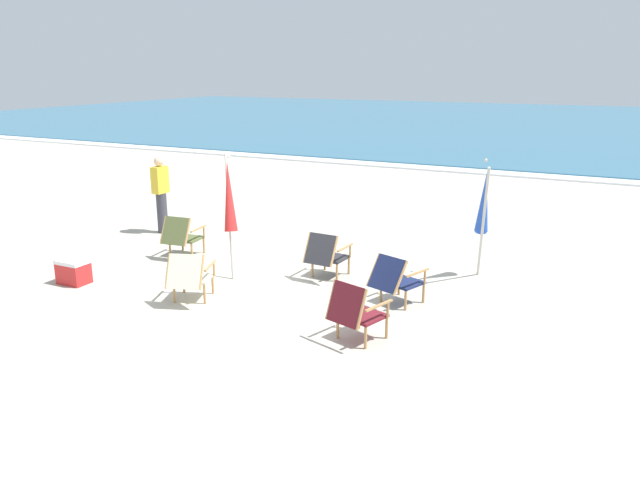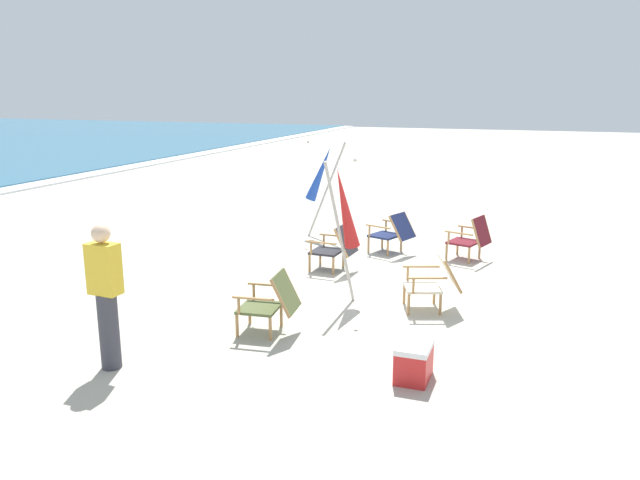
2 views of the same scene
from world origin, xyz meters
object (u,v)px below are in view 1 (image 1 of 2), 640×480
Objects in this scene: umbrella_furled_red at (229,197)px; beach_chair_front_right at (326,254)px; beach_chair_far_center at (355,310)px; beach_chair_back_right at (182,235)px; cooler_box at (73,271)px; umbrella_furled_blue at (484,203)px; person_near_chairs at (161,194)px; beach_chair_back_left at (396,278)px; beach_chair_mid_center at (189,275)px.

beach_chair_front_right is at bearing 22.85° from umbrella_furled_red.
beach_chair_back_right is at bearing 155.67° from beach_chair_far_center.
cooler_box is at bearing -109.00° from beach_chair_back_right.
umbrella_furled_blue reaches higher than beach_chair_front_right.
umbrella_furled_blue is 6.78m from cooler_box.
beach_chair_far_center is 0.50× the size of person_near_chairs.
umbrella_furled_red reaches higher than person_near_chairs.
umbrella_furled_red reaches higher than beach_chair_back_left.
beach_chair_back_left is 3.07m from beach_chair_mid_center.
beach_chair_mid_center reaches higher than beach_chair_back_left.
beach_chair_far_center reaches higher than beach_chair_front_right.
beach_chair_front_right is 2.53m from beach_chair_far_center.
umbrella_furled_blue is (0.85, 1.74, 0.88)m from beach_chair_back_left.
umbrella_furled_blue reaches higher than beach_chair_back_left.
beach_chair_back_left is 0.46× the size of umbrella_furled_blue.
beach_chair_far_center is at bearing -26.85° from umbrella_furled_red.
umbrella_furled_red is (-0.13, 1.28, 0.94)m from beach_chair_mid_center.
umbrella_furled_blue is at bearing -0.35° from person_near_chairs.
cooler_box is (0.86, -3.21, -0.64)m from person_near_chairs.
cooler_box is at bearing -75.09° from person_near_chairs.
beach_chair_back_left is at bearing 15.80° from cooler_box.
beach_chair_far_center is 0.89× the size of beach_chair_back_left.
person_near_chairs reaches higher than beach_chair_front_right.
person_near_chairs is at bearing 179.65° from umbrella_furled_blue.
beach_chair_mid_center is at bearing -44.46° from person_near_chairs.
beach_chair_back_right reaches higher than cooler_box.
beach_chair_front_right reaches higher than beach_chair_mid_center.
beach_chair_far_center is at bearing -90.85° from beach_chair_back_left.
cooler_box is (-0.67, -1.95, -0.22)m from beach_chair_back_right.
beach_chair_back_right is at bearing -39.59° from person_near_chairs.
person_near_chairs reaches higher than beach_chair_mid_center.
beach_chair_mid_center is 1.59m from umbrella_furled_red.
beach_chair_back_left is 1.02× the size of beach_chair_mid_center.
beach_chair_back_left is 2.13m from umbrella_furled_blue.
beach_chair_back_left is 0.44× the size of umbrella_furled_red.
umbrella_furled_red is 3.49m from person_near_chairs.
beach_chair_front_right is at bearing 2.43° from beach_chair_back_right.
beach_chair_far_center is 0.41× the size of umbrella_furled_blue.
umbrella_furled_blue is 0.96× the size of umbrella_furled_red.
beach_chair_back_right is 2.02m from person_near_chairs.
umbrella_furled_blue is at bearing 64.01° from beach_chair_back_left.
person_near_chairs reaches higher than beach_chair_back_left.
beach_chair_back_left is 1.15× the size of beach_chair_back_right.
beach_chair_far_center is at bearing -0.19° from cooler_box.
umbrella_furled_blue is at bearing 24.45° from umbrella_furled_red.
cooler_box is at bearing -149.97° from beach_chair_front_right.
beach_chair_far_center is 0.91× the size of beach_chair_mid_center.
cooler_box is (-5.02, 0.02, -0.23)m from beach_chair_far_center.
person_near_chairs is at bearing 140.41° from beach_chair_back_right.
beach_chair_back_left is (0.02, 1.44, -0.01)m from beach_chair_far_center.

